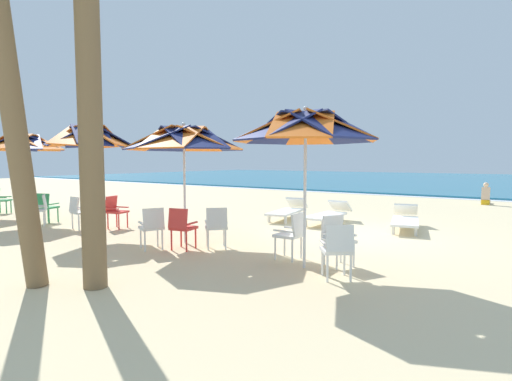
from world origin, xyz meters
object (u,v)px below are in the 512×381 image
(plastic_chair_4, at_px, (182,226))
(plastic_chair_8, at_px, (40,208))
(plastic_chair_2, at_px, (338,248))
(sun_lounger_1, at_px, (328,214))
(beach_umbrella_0, at_px, (306,128))
(beachgoer_seated, at_px, (486,197))
(plastic_chair_5, at_px, (216,225))
(plastic_chair_6, at_px, (79,210))
(beach_umbrella_1, at_px, (184,139))
(beach_umbrella_2, at_px, (88,138))
(palm_tree_3, at_px, (8,30))
(plastic_chair_9, at_px, (46,206))
(plastic_chair_3, at_px, (152,226))
(plastic_chair_11, at_px, (1,199))
(sun_lounger_0, at_px, (405,219))
(palm_tree_2, at_px, (86,9))
(plastic_chair_0, at_px, (292,233))
(plastic_chair_7, at_px, (115,210))
(sun_lounger_2, at_px, (288,210))
(plastic_chair_1, at_px, (337,237))
(beach_umbrella_3, at_px, (22,143))

(plastic_chair_4, relative_size, plastic_chair_8, 1.00)
(plastic_chair_2, xyz_separation_m, plastic_chair_8, (-8.76, -0.07, 0.00))
(plastic_chair_4, distance_m, sun_lounger_1, 4.91)
(beach_umbrella_0, relative_size, plastic_chair_2, 3.13)
(plastic_chair_4, bearing_deg, beachgoer_seated, 71.66)
(plastic_chair_5, relative_size, plastic_chair_6, 1.00)
(beach_umbrella_1, distance_m, beach_umbrella_2, 2.76)
(beachgoer_seated, bearing_deg, palm_tree_3, -105.22)
(beach_umbrella_1, distance_m, plastic_chair_8, 5.28)
(plastic_chair_9, bearing_deg, beachgoer_seated, 51.69)
(beach_umbrella_2, bearing_deg, plastic_chair_3, -6.63)
(plastic_chair_11, bearing_deg, beachgoer_seated, 43.07)
(plastic_chair_9, height_order, sun_lounger_0, plastic_chair_9)
(plastic_chair_3, bearing_deg, palm_tree_2, -59.92)
(plastic_chair_2, xyz_separation_m, beach_umbrella_2, (-6.54, 0.06, 1.88))
(plastic_chair_0, distance_m, sun_lounger_1, 4.35)
(plastic_chair_6, height_order, beachgoer_seated, beachgoer_seated)
(sun_lounger_1, bearing_deg, plastic_chair_8, -142.31)
(plastic_chair_7, xyz_separation_m, palm_tree_2, (4.03, -3.24, 3.38))
(sun_lounger_0, bearing_deg, sun_lounger_2, -177.25)
(plastic_chair_1, height_order, plastic_chair_7, same)
(plastic_chair_2, bearing_deg, beach_umbrella_0, 156.81)
(plastic_chair_5, xyz_separation_m, plastic_chair_9, (-6.30, -0.23, 0.00))
(plastic_chair_1, relative_size, plastic_chair_8, 1.00)
(sun_lounger_1, height_order, beachgoer_seated, beachgoer_seated)
(plastic_chair_0, relative_size, plastic_chair_11, 1.00)
(beach_umbrella_1, distance_m, beach_umbrella_3, 5.97)
(plastic_chair_6, height_order, sun_lounger_0, plastic_chair_6)
(sun_lounger_1, bearing_deg, beach_umbrella_1, -109.06)
(beach_umbrella_3, height_order, palm_tree_3, palm_tree_3)
(plastic_chair_0, relative_size, plastic_chair_4, 1.00)
(plastic_chair_11, xyz_separation_m, palm_tree_2, (9.88, -2.84, 3.38))
(plastic_chair_7, bearing_deg, plastic_chair_4, -14.02)
(plastic_chair_2, height_order, palm_tree_3, palm_tree_3)
(plastic_chair_6, height_order, palm_tree_3, palm_tree_3)
(plastic_chair_7, bearing_deg, beachgoer_seated, 57.92)
(plastic_chair_5, distance_m, beach_umbrella_3, 7.15)
(palm_tree_3, bearing_deg, plastic_chair_3, 99.52)
(sun_lounger_2, bearing_deg, plastic_chair_7, -126.62)
(beach_umbrella_0, relative_size, palm_tree_2, 0.42)
(plastic_chair_3, distance_m, plastic_chair_5, 1.30)
(plastic_chair_9, bearing_deg, palm_tree_2, -22.29)
(plastic_chair_2, relative_size, plastic_chair_8, 1.00)
(plastic_chair_8, bearing_deg, plastic_chair_9, 136.91)
(plastic_chair_11, distance_m, sun_lounger_1, 11.11)
(beach_umbrella_2, distance_m, sun_lounger_2, 6.00)
(plastic_chair_4, height_order, beach_umbrella_3, beach_umbrella_3)
(beach_umbrella_1, bearing_deg, beachgoer_seated, 69.16)
(plastic_chair_2, relative_size, sun_lounger_2, 0.39)
(plastic_chair_9, height_order, sun_lounger_1, plastic_chair_9)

